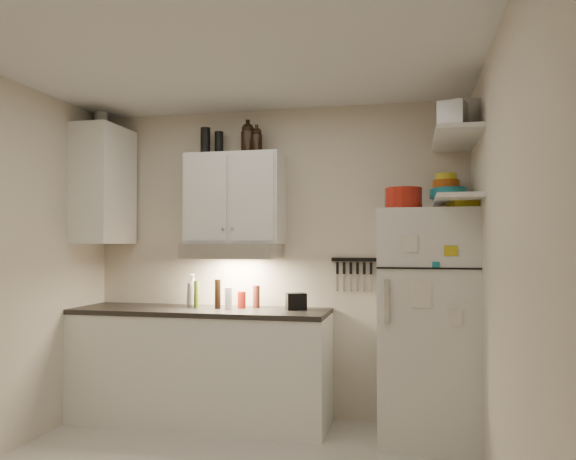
# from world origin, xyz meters

# --- Properties ---
(ceiling) EXTENTS (3.20, 3.00, 0.02)m
(ceiling) POSITION_xyz_m (0.00, 0.00, 2.61)
(ceiling) COLOR silver
(ceiling) RESTS_ON ground
(back_wall) EXTENTS (3.20, 0.02, 2.60)m
(back_wall) POSITION_xyz_m (0.00, 1.51, 1.30)
(back_wall) COLOR beige
(back_wall) RESTS_ON ground
(right_wall) EXTENTS (0.02, 3.00, 2.60)m
(right_wall) POSITION_xyz_m (1.61, 0.00, 1.30)
(right_wall) COLOR beige
(right_wall) RESTS_ON ground
(base_cabinet) EXTENTS (2.10, 0.60, 0.88)m
(base_cabinet) POSITION_xyz_m (-0.55, 1.20, 0.44)
(base_cabinet) COLOR white
(base_cabinet) RESTS_ON floor
(countertop) EXTENTS (2.10, 0.62, 0.04)m
(countertop) POSITION_xyz_m (-0.55, 1.20, 0.90)
(countertop) COLOR black
(countertop) RESTS_ON base_cabinet
(upper_cabinet) EXTENTS (0.80, 0.33, 0.75)m
(upper_cabinet) POSITION_xyz_m (-0.30, 1.33, 1.83)
(upper_cabinet) COLOR white
(upper_cabinet) RESTS_ON back_wall
(side_cabinet) EXTENTS (0.33, 0.55, 1.00)m
(side_cabinet) POSITION_xyz_m (-1.44, 1.20, 1.95)
(side_cabinet) COLOR white
(side_cabinet) RESTS_ON left_wall
(range_hood) EXTENTS (0.76, 0.46, 0.12)m
(range_hood) POSITION_xyz_m (-0.30, 1.27, 1.39)
(range_hood) COLOR silver
(range_hood) RESTS_ON back_wall
(fridge) EXTENTS (0.70, 0.68, 1.70)m
(fridge) POSITION_xyz_m (1.25, 1.16, 0.85)
(fridge) COLOR silver
(fridge) RESTS_ON floor
(shelf_hi) EXTENTS (0.30, 0.95, 0.03)m
(shelf_hi) POSITION_xyz_m (1.45, 1.02, 2.20)
(shelf_hi) COLOR white
(shelf_hi) RESTS_ON right_wall
(shelf_lo) EXTENTS (0.30, 0.95, 0.03)m
(shelf_lo) POSITION_xyz_m (1.45, 1.02, 1.76)
(shelf_lo) COLOR white
(shelf_lo) RESTS_ON right_wall
(knife_strip) EXTENTS (0.42, 0.02, 0.03)m
(knife_strip) POSITION_xyz_m (0.70, 1.49, 1.32)
(knife_strip) COLOR black
(knife_strip) RESTS_ON back_wall
(dutch_oven) EXTENTS (0.28, 0.28, 0.15)m
(dutch_oven) POSITION_xyz_m (1.08, 1.02, 1.78)
(dutch_oven) COLOR #A31E13
(dutch_oven) RESTS_ON fridge
(book_stack) EXTENTS (0.25, 0.28, 0.08)m
(book_stack) POSITION_xyz_m (1.50, 1.00, 1.74)
(book_stack) COLOR gold
(book_stack) RESTS_ON fridge
(spice_jar) EXTENTS (0.06, 0.06, 0.10)m
(spice_jar) POSITION_xyz_m (1.36, 1.16, 1.75)
(spice_jar) COLOR silver
(spice_jar) RESTS_ON fridge
(stock_pot) EXTENTS (0.32, 0.32, 0.17)m
(stock_pot) POSITION_xyz_m (1.52, 1.26, 2.30)
(stock_pot) COLOR silver
(stock_pot) RESTS_ON shelf_hi
(tin_a) EXTENTS (0.26, 0.25, 0.21)m
(tin_a) POSITION_xyz_m (1.51, 0.87, 2.32)
(tin_a) COLOR #AAAAAD
(tin_a) RESTS_ON shelf_hi
(tin_b) EXTENTS (0.21, 0.21, 0.17)m
(tin_b) POSITION_xyz_m (1.41, 0.69, 2.30)
(tin_b) COLOR #AAAAAD
(tin_b) RESTS_ON shelf_hi
(bowl_teal) EXTENTS (0.25, 0.25, 0.10)m
(bowl_teal) POSITION_xyz_m (1.42, 1.31, 1.83)
(bowl_teal) COLOR #187588
(bowl_teal) RESTS_ON shelf_lo
(bowl_orange) EXTENTS (0.20, 0.20, 0.06)m
(bowl_orange) POSITION_xyz_m (1.40, 1.31, 1.91)
(bowl_orange) COLOR #B84D11
(bowl_orange) RESTS_ON bowl_teal
(bowl_yellow) EXTENTS (0.16, 0.16, 0.05)m
(bowl_yellow) POSITION_xyz_m (1.40, 1.31, 1.96)
(bowl_yellow) COLOR gold
(bowl_yellow) RESTS_ON bowl_orange
(plates) EXTENTS (0.28, 0.28, 0.07)m
(plates) POSITION_xyz_m (1.40, 1.07, 1.81)
(plates) COLOR #187588
(plates) RESTS_ON shelf_lo
(growler_a) EXTENTS (0.11, 0.11, 0.27)m
(growler_a) POSITION_xyz_m (-0.20, 1.35, 2.33)
(growler_a) COLOR black
(growler_a) RESTS_ON upper_cabinet
(growler_b) EXTENTS (0.11, 0.11, 0.22)m
(growler_b) POSITION_xyz_m (-0.12, 1.35, 2.31)
(growler_b) COLOR black
(growler_b) RESTS_ON upper_cabinet
(thermos_a) EXTENTS (0.08, 0.08, 0.21)m
(thermos_a) POSITION_xyz_m (-0.47, 1.40, 2.31)
(thermos_a) COLOR black
(thermos_a) RESTS_ON upper_cabinet
(thermos_b) EXTENTS (0.11, 0.11, 0.24)m
(thermos_b) POSITION_xyz_m (-0.58, 1.36, 2.32)
(thermos_b) COLOR black
(thermos_b) RESTS_ON upper_cabinet
(side_jar) EXTENTS (0.13, 0.13, 0.15)m
(side_jar) POSITION_xyz_m (-1.50, 1.26, 2.52)
(side_jar) COLOR silver
(side_jar) RESTS_ON side_cabinet
(soap_bottle) EXTENTS (0.13, 0.13, 0.31)m
(soap_bottle) POSITION_xyz_m (-0.66, 1.31, 1.07)
(soap_bottle) COLOR white
(soap_bottle) RESTS_ON countertop
(pepper_mill) EXTENTS (0.07, 0.07, 0.18)m
(pepper_mill) POSITION_xyz_m (-0.12, 1.35, 1.01)
(pepper_mill) COLOR maroon
(pepper_mill) RESTS_ON countertop
(oil_bottle) EXTENTS (0.05, 0.05, 0.23)m
(oil_bottle) POSITION_xyz_m (-0.59, 1.21, 1.03)
(oil_bottle) COLOR #4D711C
(oil_bottle) RESTS_ON countertop
(vinegar_bottle) EXTENTS (0.05, 0.05, 0.24)m
(vinegar_bottle) POSITION_xyz_m (-0.41, 1.22, 1.04)
(vinegar_bottle) COLOR black
(vinegar_bottle) RESTS_ON countertop
(clear_bottle) EXTENTS (0.07, 0.07, 0.18)m
(clear_bottle) POSITION_xyz_m (-0.31, 1.20, 1.01)
(clear_bottle) COLOR silver
(clear_bottle) RESTS_ON countertop
(red_jar) EXTENTS (0.08, 0.08, 0.14)m
(red_jar) POSITION_xyz_m (-0.23, 1.30, 0.99)
(red_jar) COLOR #A31E13
(red_jar) RESTS_ON countertop
(caddy) EXTENTS (0.19, 0.16, 0.13)m
(caddy) POSITION_xyz_m (0.23, 1.29, 0.99)
(caddy) COLOR black
(caddy) RESTS_ON countertop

